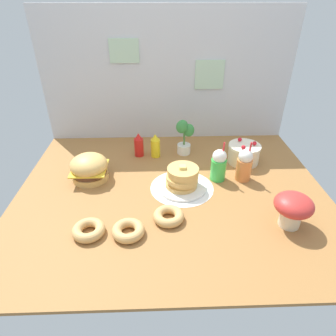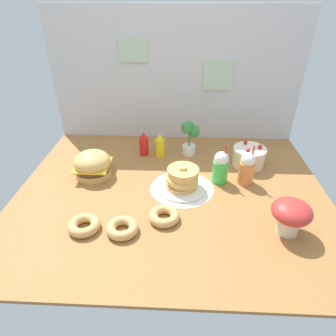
{
  "view_description": "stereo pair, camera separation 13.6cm",
  "coord_description": "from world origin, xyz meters",
  "px_view_note": "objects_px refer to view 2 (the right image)",
  "views": [
    {
      "loc": [
        -0.08,
        -1.6,
        1.17
      ],
      "look_at": [
        -0.02,
        0.03,
        0.16
      ],
      "focal_mm": 31.2,
      "sensor_mm": 36.0,
      "label": 1
    },
    {
      "loc": [
        0.06,
        -1.6,
        1.17
      ],
      "look_at": [
        -0.02,
        0.03,
        0.16
      ],
      "focal_mm": 31.2,
      "sensor_mm": 36.0,
      "label": 2
    }
  ],
  "objects_px": {
    "cream_soda_cup": "(220,167)",
    "ketchup_bottle": "(144,144)",
    "layer_cake": "(249,157)",
    "mustard_bottle": "(160,146)",
    "donut_chocolate": "(122,228)",
    "orange_float_cup": "(247,168)",
    "pancake_stack": "(182,180)",
    "burger": "(92,164)",
    "mushroom_stool": "(291,214)",
    "potted_plant": "(189,136)",
    "donut_vanilla": "(164,216)",
    "donut_pink_glaze": "(84,225)"
  },
  "relations": [
    {
      "from": "burger",
      "to": "ketchup_bottle",
      "type": "bearing_deg",
      "value": 44.75
    },
    {
      "from": "donut_vanilla",
      "to": "potted_plant",
      "type": "height_order",
      "value": "potted_plant"
    },
    {
      "from": "mustard_bottle",
      "to": "pancake_stack",
      "type": "bearing_deg",
      "value": -67.95
    },
    {
      "from": "pancake_stack",
      "to": "donut_pink_glaze",
      "type": "height_order",
      "value": "pancake_stack"
    },
    {
      "from": "ketchup_bottle",
      "to": "potted_plant",
      "type": "bearing_deg",
      "value": 4.01
    },
    {
      "from": "donut_chocolate",
      "to": "donut_vanilla",
      "type": "xyz_separation_m",
      "value": [
        0.23,
        0.11,
        0.0
      ]
    },
    {
      "from": "burger",
      "to": "orange_float_cup",
      "type": "bearing_deg",
      "value": -2.3
    },
    {
      "from": "burger",
      "to": "pancake_stack",
      "type": "relative_size",
      "value": 0.78
    },
    {
      "from": "mushroom_stool",
      "to": "potted_plant",
      "type": "bearing_deg",
      "value": 121.38
    },
    {
      "from": "pancake_stack",
      "to": "mushroom_stool",
      "type": "xyz_separation_m",
      "value": [
        0.59,
        -0.39,
        0.06
      ]
    },
    {
      "from": "burger",
      "to": "mushroom_stool",
      "type": "relative_size",
      "value": 1.21
    },
    {
      "from": "layer_cake",
      "to": "donut_vanilla",
      "type": "bearing_deg",
      "value": -132.86
    },
    {
      "from": "donut_pink_glaze",
      "to": "mushroom_stool",
      "type": "xyz_separation_m",
      "value": [
        1.14,
        0.03,
        0.1
      ]
    },
    {
      "from": "donut_vanilla",
      "to": "layer_cake",
      "type": "bearing_deg",
      "value": 47.14
    },
    {
      "from": "layer_cake",
      "to": "orange_float_cup",
      "type": "distance_m",
      "value": 0.25
    },
    {
      "from": "donut_pink_glaze",
      "to": "donut_vanilla",
      "type": "height_order",
      "value": "same"
    },
    {
      "from": "layer_cake",
      "to": "mushroom_stool",
      "type": "relative_size",
      "value": 1.13
    },
    {
      "from": "layer_cake",
      "to": "mustard_bottle",
      "type": "xyz_separation_m",
      "value": [
        -0.69,
        0.12,
        0.02
      ]
    },
    {
      "from": "ketchup_bottle",
      "to": "mushroom_stool",
      "type": "height_order",
      "value": "mushroom_stool"
    },
    {
      "from": "ketchup_bottle",
      "to": "pancake_stack",
      "type": "bearing_deg",
      "value": -56.06
    },
    {
      "from": "burger",
      "to": "mushroom_stool",
      "type": "xyz_separation_m",
      "value": [
        1.24,
        -0.53,
        0.04
      ]
    },
    {
      "from": "burger",
      "to": "donut_chocolate",
      "type": "xyz_separation_m",
      "value": [
        0.32,
        -0.57,
        -0.06
      ]
    },
    {
      "from": "cream_soda_cup",
      "to": "orange_float_cup",
      "type": "height_order",
      "value": "same"
    },
    {
      "from": "pancake_stack",
      "to": "orange_float_cup",
      "type": "distance_m",
      "value": 0.45
    },
    {
      "from": "cream_soda_cup",
      "to": "mushroom_stool",
      "type": "distance_m",
      "value": 0.59
    },
    {
      "from": "pancake_stack",
      "to": "donut_chocolate",
      "type": "relative_size",
      "value": 1.83
    },
    {
      "from": "layer_cake",
      "to": "ketchup_bottle",
      "type": "bearing_deg",
      "value": 170.61
    },
    {
      "from": "burger",
      "to": "donut_vanilla",
      "type": "height_order",
      "value": "burger"
    },
    {
      "from": "cream_soda_cup",
      "to": "mustard_bottle",
      "type": "bearing_deg",
      "value": 141.89
    },
    {
      "from": "orange_float_cup",
      "to": "mushroom_stool",
      "type": "bearing_deg",
      "value": -72.99
    },
    {
      "from": "potted_plant",
      "to": "mushroom_stool",
      "type": "relative_size",
      "value": 1.39
    },
    {
      "from": "donut_chocolate",
      "to": "potted_plant",
      "type": "xyz_separation_m",
      "value": [
        0.38,
        0.93,
        0.13
      ]
    },
    {
      "from": "cream_soda_cup",
      "to": "ketchup_bottle",
      "type": "bearing_deg",
      "value": 147.53
    },
    {
      "from": "burger",
      "to": "orange_float_cup",
      "type": "height_order",
      "value": "orange_float_cup"
    },
    {
      "from": "donut_vanilla",
      "to": "cream_soda_cup",
      "type": "bearing_deg",
      "value": 49.19
    },
    {
      "from": "layer_cake",
      "to": "pancake_stack",
      "type": "bearing_deg",
      "value": -146.54
    },
    {
      "from": "ketchup_bottle",
      "to": "orange_float_cup",
      "type": "bearing_deg",
      "value": -26.27
    },
    {
      "from": "donut_chocolate",
      "to": "mushroom_stool",
      "type": "distance_m",
      "value": 0.93
    },
    {
      "from": "burger",
      "to": "donut_chocolate",
      "type": "bearing_deg",
      "value": -61.08
    },
    {
      "from": "cream_soda_cup",
      "to": "donut_chocolate",
      "type": "relative_size",
      "value": 1.61
    },
    {
      "from": "burger",
      "to": "pancake_stack",
      "type": "distance_m",
      "value": 0.66
    },
    {
      "from": "pancake_stack",
      "to": "mustard_bottle",
      "type": "relative_size",
      "value": 1.7
    },
    {
      "from": "burger",
      "to": "potted_plant",
      "type": "height_order",
      "value": "potted_plant"
    },
    {
      "from": "burger",
      "to": "donut_vanilla",
      "type": "bearing_deg",
      "value": -40.28
    },
    {
      "from": "orange_float_cup",
      "to": "donut_vanilla",
      "type": "height_order",
      "value": "orange_float_cup"
    },
    {
      "from": "orange_float_cup",
      "to": "ketchup_bottle",
      "type": "bearing_deg",
      "value": 153.73
    },
    {
      "from": "pancake_stack",
      "to": "orange_float_cup",
      "type": "xyz_separation_m",
      "value": [
        0.44,
        0.1,
        0.04
      ]
    },
    {
      "from": "cream_soda_cup",
      "to": "potted_plant",
      "type": "bearing_deg",
      "value": 118.22
    },
    {
      "from": "mustard_bottle",
      "to": "potted_plant",
      "type": "xyz_separation_m",
      "value": [
        0.23,
        0.04,
        0.07
      ]
    },
    {
      "from": "pancake_stack",
      "to": "donut_vanilla",
      "type": "relative_size",
      "value": 1.83
    }
  ]
}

